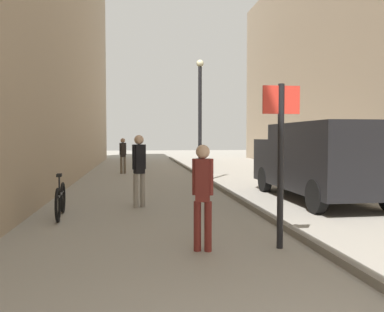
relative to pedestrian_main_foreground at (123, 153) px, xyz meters
name	(u,v)px	position (x,y,z in m)	size (l,w,h in m)	color
ground_plane	(173,189)	(1.86, -6.18, -0.99)	(80.00, 80.00, 0.00)	gray
kerb_strip	(219,187)	(3.44, -6.18, -0.93)	(0.16, 40.00, 0.12)	slate
pedestrian_main_foreground	(123,153)	(0.00, 0.00, 0.00)	(0.32, 0.26, 1.71)	brown
pedestrian_mid_block	(203,190)	(1.63, -13.55, -0.04)	(0.32, 0.23, 1.65)	maroon
pedestrian_far_crossing	(139,166)	(0.69, -9.51, 0.06)	(0.34, 0.27, 1.82)	gray
delivery_van	(319,159)	(5.66, -9.08, 0.18)	(2.10, 5.39, 2.15)	black
street_sign_post	(281,151)	(2.87, -13.55, 0.56)	(0.60, 0.10, 2.60)	black
lamp_post	(200,113)	(3.10, -4.16, 1.73)	(0.28, 0.28, 4.76)	black
bicycle_leaning	(60,200)	(-1.03, -10.55, -0.61)	(0.20, 1.77, 0.98)	black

